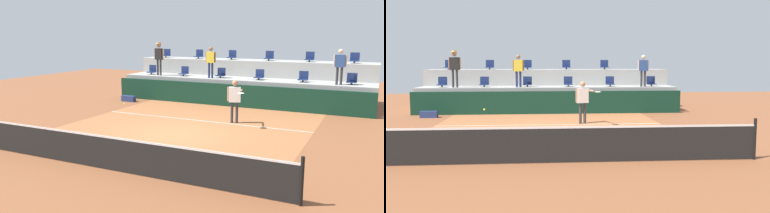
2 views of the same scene
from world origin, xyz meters
The scene contains 25 objects.
ground_plane centered at (0.00, 0.00, 0.00)m, with size 40.00×40.00×0.00m, color brown.
court_inner_paint centered at (0.00, 1.00, 0.00)m, with size 9.00×10.00×0.01m, color #A36038.
court_service_line centered at (0.00, 2.40, 0.01)m, with size 9.00×0.06×0.00m, color silver.
tennis_net centered at (0.00, -4.00, 0.50)m, with size 10.48×0.08×1.07m.
sponsor_backboard centered at (0.00, 6.00, 0.55)m, with size 13.00×0.16×1.10m, color #0F3323.
seating_tier_lower centered at (0.00, 7.30, 0.62)m, with size 13.00×1.80×1.25m, color #9E9E99.
seating_tier_upper centered at (0.00, 9.10, 1.05)m, with size 13.00×1.80×2.10m, color #9E9E99.
stadium_chair_lower_far_left centered at (-5.29, 7.23, 1.46)m, with size 0.44×0.40×0.52m.
stadium_chair_lower_left centered at (-3.22, 7.23, 1.46)m, with size 0.44×0.40×0.52m.
stadium_chair_lower_mid_left centered at (-1.05, 7.23, 1.46)m, with size 0.44×0.40×0.52m.
stadium_chair_lower_mid_right centered at (1.03, 7.23, 1.46)m, with size 0.44×0.40×0.52m.
stadium_chair_lower_right centered at (3.19, 7.23, 1.46)m, with size 0.44×0.40×0.52m.
stadium_chair_lower_far_right centered at (5.36, 7.23, 1.46)m, with size 0.44×0.40×0.52m.
stadium_chair_upper_far_left centered at (-5.34, 9.03, 2.31)m, with size 0.44×0.40×0.52m.
stadium_chair_upper_left centered at (-3.16, 9.03, 2.31)m, with size 0.44×0.40×0.52m.
stadium_chair_upper_mid_left centered at (-1.10, 9.03, 2.31)m, with size 0.44×0.40×0.52m.
stadium_chair_upper_mid_right centered at (1.03, 9.03, 2.31)m, with size 0.44×0.40×0.52m.
stadium_chair_upper_right centered at (3.15, 9.03, 2.31)m, with size 0.44×0.40×0.52m.
stadium_chair_upper_far_right centered at (5.31, 9.03, 2.31)m, with size 0.44×0.40×0.52m.
tennis_player centered at (1.38, 2.62, 1.06)m, with size 0.99×1.15×1.73m.
spectator_with_hat centered at (-4.58, 6.85, 2.38)m, with size 0.61×0.47×1.82m.
spectator_leaning_on_rail centered at (-1.48, 6.85, 2.21)m, with size 0.57×0.22×1.62m.
spectator_in_grey centered at (4.84, 6.85, 2.22)m, with size 0.57×0.23×1.62m.
tennis_ball centered at (-2.25, 0.25, 0.88)m, with size 0.07×0.07×0.07m.
equipment_bag centered at (-5.40, 5.00, 0.15)m, with size 0.76×0.28×0.30m, color navy.
Camera 2 is at (-0.16, -14.21, 2.50)m, focal length 39.20 mm.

